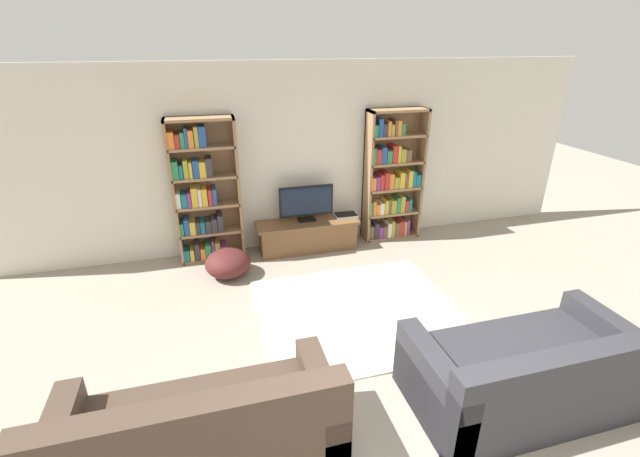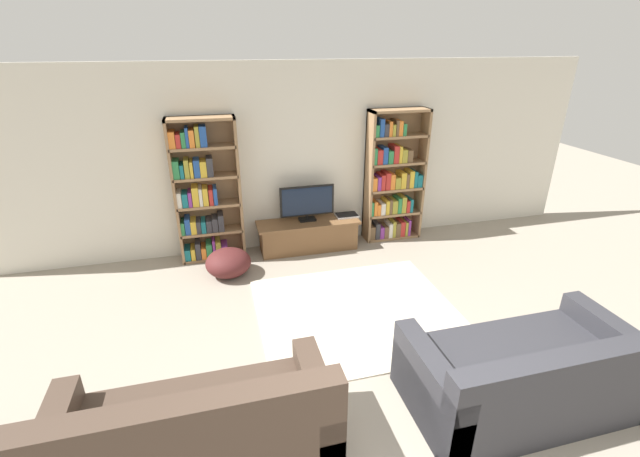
# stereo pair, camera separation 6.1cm
# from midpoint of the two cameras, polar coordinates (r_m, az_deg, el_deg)

# --- Properties ---
(wall_back) EXTENTS (8.80, 0.06, 2.60)m
(wall_back) POSITION_cam_midpoint_polar(r_m,az_deg,el_deg) (6.13, -2.66, 9.38)
(wall_back) COLOR silver
(wall_back) RESTS_ON ground_plane
(bookshelf_left) EXTENTS (0.87, 0.30, 1.95)m
(bookshelf_left) POSITION_cam_midpoint_polar(r_m,az_deg,el_deg) (5.94, -14.96, 4.58)
(bookshelf_left) COLOR #93704C
(bookshelf_left) RESTS_ON ground_plane
(bookshelf_right) EXTENTS (0.87, 0.30, 1.95)m
(bookshelf_right) POSITION_cam_midpoint_polar(r_m,az_deg,el_deg) (6.49, 9.87, 6.37)
(bookshelf_right) COLOR #93704C
(bookshelf_right) RESTS_ON ground_plane
(tv_stand) EXTENTS (1.47, 0.45, 0.44)m
(tv_stand) POSITION_cam_midpoint_polar(r_m,az_deg,el_deg) (6.24, -1.30, -0.87)
(tv_stand) COLOR brown
(tv_stand) RESTS_ON ground_plane
(television) EXTENTS (0.78, 0.16, 0.52)m
(television) POSITION_cam_midpoint_polar(r_m,az_deg,el_deg) (6.10, -1.44, 3.51)
(television) COLOR black
(television) RESTS_ON tv_stand
(laptop) EXTENTS (0.33, 0.23, 0.03)m
(laptop) POSITION_cam_midpoint_polar(r_m,az_deg,el_deg) (6.35, 3.85, 1.79)
(laptop) COLOR silver
(laptop) RESTS_ON tv_stand
(area_rug) EXTENTS (2.21, 1.97, 0.02)m
(area_rug) POSITION_cam_midpoint_polar(r_m,az_deg,el_deg) (4.94, 5.40, -11.10)
(area_rug) COLOR beige
(area_rug) RESTS_ON ground_plane
(couch_left_sectional) EXTENTS (1.91, 0.88, 0.95)m
(couch_left_sectional) POSITION_cam_midpoint_polar(r_m,az_deg,el_deg) (3.38, -15.59, -25.47)
(couch_left_sectional) COLOR #423328
(couch_left_sectional) RESTS_ON ground_plane
(couch_right_sofa) EXTENTS (1.90, 0.99, 0.80)m
(couch_right_sofa) POSITION_cam_midpoint_polar(r_m,az_deg,el_deg) (4.12, 26.03, -17.26)
(couch_right_sofa) COLOR #2D2D33
(couch_right_sofa) RESTS_ON ground_plane
(beanbag_ottoman) EXTENTS (0.58, 0.58, 0.35)m
(beanbag_ottoman) POSITION_cam_midpoint_polar(r_m,az_deg,el_deg) (5.69, -11.82, -4.48)
(beanbag_ottoman) COLOR #4C1E1E
(beanbag_ottoman) RESTS_ON ground_plane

